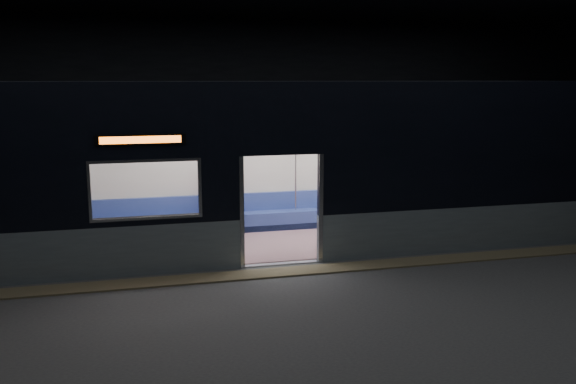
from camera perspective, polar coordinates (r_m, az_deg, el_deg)
name	(u,v)px	position (r m, az deg, el deg)	size (l,w,h in m)	color
station_floor	(296,283)	(10.43, 0.76, -8.48)	(24.00, 14.00, 0.01)	#47494C
station_envelope	(297,62)	(9.87, 0.82, 12.10)	(24.00, 14.00, 5.00)	black
tactile_strip	(288,272)	(10.93, 0.02, -7.47)	(22.80, 0.50, 0.03)	#8C7F59
metro_car	(264,156)	(12.44, -2.24, 3.37)	(18.00, 3.04, 3.35)	gray
passenger	(218,197)	(13.43, -6.58, -0.48)	(0.49, 0.79, 1.48)	black
handbag	(221,206)	(13.22, -6.26, -1.28)	(0.30, 0.26, 0.15)	black
transit_map	(402,159)	(14.87, 10.62, 3.05)	(1.09, 0.03, 0.71)	white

